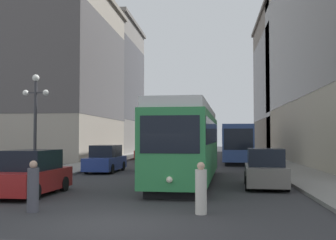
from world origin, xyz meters
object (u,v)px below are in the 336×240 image
pedestrian_crossing_far (33,188)px  lamp_post_left_near (35,110)px  streetcar (188,142)px  parked_car_right_far (265,169)px  parked_car_left_near (146,152)px  pedestrian_crossing_near (201,190)px  transit_bus (237,142)px  parked_car_left_far (106,159)px  parked_car_left_mid (32,174)px

pedestrian_crossing_far → lamp_post_left_near: (-3.64, 8.05, 3.01)m
streetcar → parked_car_right_far: 4.27m
parked_car_left_near → lamp_post_left_near: (-1.90, -23.16, 2.91)m
pedestrian_crossing_far → lamp_post_left_near: lamp_post_left_near is taller
pedestrian_crossing_near → pedestrian_crossing_far: size_ratio=0.98×
transit_bus → parked_car_left_far: size_ratio=2.55×
parked_car_left_far → pedestrian_crossing_far: (1.74, -14.99, -0.10)m
transit_bus → parked_car_right_far: bearing=-87.1°
streetcar → transit_bus: size_ratio=1.05×
streetcar → pedestrian_crossing_far: 9.97m
parked_car_right_far → lamp_post_left_near: size_ratio=0.79×
pedestrian_crossing_far → streetcar: bearing=-146.7°
pedestrian_crossing_near → lamp_post_left_near: (-8.87, 7.82, 3.02)m
parked_car_right_far → pedestrian_crossing_near: (-2.76, -7.01, -0.11)m
streetcar → parked_car_left_mid: (-6.01, -5.28, -1.26)m
parked_car_left_near → pedestrian_crossing_near: size_ratio=2.83×
streetcar → parked_car_left_near: bearing=107.3°
parked_car_right_far → lamp_post_left_near: (-11.63, 0.81, 2.91)m
streetcar → parked_car_left_far: streetcar is taller
parked_car_left_mid → pedestrian_crossing_far: bearing=-62.4°
transit_bus → pedestrian_crossing_far: size_ratio=7.67×
streetcar → pedestrian_crossing_near: streetcar is taller
parked_car_left_near → transit_bus: bearing=-26.1°
parked_car_right_far → pedestrian_crossing_far: parked_car_right_far is taller
parked_car_right_far → pedestrian_crossing_near: size_ratio=2.74×
parked_car_left_near → parked_car_left_mid: size_ratio=1.02×
lamp_post_left_near → parked_car_right_far: bearing=-4.0°
pedestrian_crossing_far → lamp_post_left_near: bearing=-96.8°
parked_car_right_far → pedestrian_crossing_far: (-8.00, -7.24, -0.10)m
parked_car_left_mid → parked_car_left_far: bearing=92.0°
parked_car_left_near → lamp_post_left_near: bearing=-96.3°
pedestrian_crossing_near → parked_car_left_far: bearing=-83.1°
parked_car_left_far → pedestrian_crossing_far: parked_car_left_far is taller
transit_bus → parked_car_left_far: 15.27m
lamp_post_left_near → parked_car_left_mid: bearing=-66.8°
parked_car_right_far → lamp_post_left_near: lamp_post_left_near is taller
parked_car_left_near → pedestrian_crossing_far: bearing=-88.4°
transit_bus → parked_car_left_near: bearing=157.7°
transit_bus → parked_car_left_mid: transit_bus is taller
streetcar → parked_car_left_mid: streetcar is taller
transit_bus → pedestrian_crossing_far: (-7.78, -26.89, -1.20)m
transit_bus → parked_car_right_far: 19.68m
parked_car_left_mid → lamp_post_left_near: lamp_post_left_near is taller
parked_car_left_near → pedestrian_crossing_near: 31.76m
parked_car_left_near → parked_car_left_far: (0.00, -16.23, 0.00)m
pedestrian_crossing_near → pedestrian_crossing_far: 5.24m
streetcar → parked_car_left_far: 8.64m
transit_bus → pedestrian_crossing_near: transit_bus is taller
parked_car_left_near → pedestrian_crossing_near: bearing=-78.9°
parked_car_left_mid → pedestrian_crossing_far: (1.73, -3.62, -0.10)m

